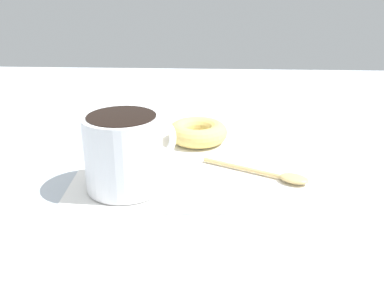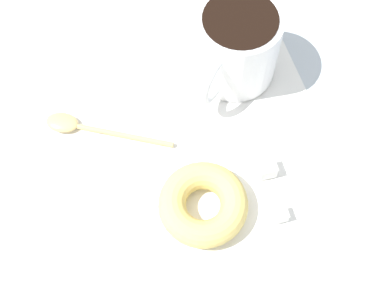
{
  "view_description": "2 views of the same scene",
  "coord_description": "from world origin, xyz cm",
  "px_view_note": "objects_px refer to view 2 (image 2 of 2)",
  "views": [
    {
      "loc": [
        0.51,
        -56.02,
        23.99
      ],
      "look_at": [
        -2.23,
        -1.52,
        2.3
      ],
      "focal_mm": 40.0,
      "sensor_mm": 36.0,
      "label": 1
    },
    {
      "loc": [
        4.09,
        22.4,
        51.91
      ],
      "look_at": [
        -2.23,
        -1.52,
        2.3
      ],
      "focal_mm": 50.0,
      "sensor_mm": 36.0,
      "label": 2
    }
  ],
  "objects_px": {
    "coffee_cup": "(237,46)",
    "sugar_cube": "(280,214)",
    "donut": "(203,204)",
    "spoon": "(81,126)",
    "sugar_cube_extra": "(267,168)"
  },
  "relations": [
    {
      "from": "donut",
      "to": "sugar_cube",
      "type": "distance_m",
      "value": 0.08
    },
    {
      "from": "coffee_cup",
      "to": "sugar_cube_extra",
      "type": "xyz_separation_m",
      "value": [
        0.0,
        0.13,
        -0.04
      ]
    },
    {
      "from": "donut",
      "to": "sugar_cube_extra",
      "type": "relative_size",
      "value": 5.06
    },
    {
      "from": "spoon",
      "to": "donut",
      "type": "bearing_deg",
      "value": 129.96
    },
    {
      "from": "spoon",
      "to": "sugar_cube",
      "type": "height_order",
      "value": "sugar_cube"
    },
    {
      "from": "donut",
      "to": "spoon",
      "type": "xyz_separation_m",
      "value": [
        0.1,
        -0.12,
        -0.01
      ]
    },
    {
      "from": "coffee_cup",
      "to": "sugar_cube",
      "type": "xyz_separation_m",
      "value": [
        0.01,
        0.18,
        -0.04
      ]
    },
    {
      "from": "sugar_cube_extra",
      "to": "spoon",
      "type": "bearing_deg",
      "value": -29.47
    },
    {
      "from": "donut",
      "to": "sugar_cube",
      "type": "relative_size",
      "value": 6.33
    },
    {
      "from": "coffee_cup",
      "to": "sugar_cube",
      "type": "bearing_deg",
      "value": 87.76
    },
    {
      "from": "sugar_cube_extra",
      "to": "sugar_cube",
      "type": "bearing_deg",
      "value": 86.99
    },
    {
      "from": "coffee_cup",
      "to": "spoon",
      "type": "relative_size",
      "value": 0.79
    },
    {
      "from": "donut",
      "to": "sugar_cube_extra",
      "type": "height_order",
      "value": "donut"
    },
    {
      "from": "sugar_cube",
      "to": "donut",
      "type": "bearing_deg",
      "value": -20.94
    },
    {
      "from": "donut",
      "to": "spoon",
      "type": "height_order",
      "value": "donut"
    }
  ]
}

